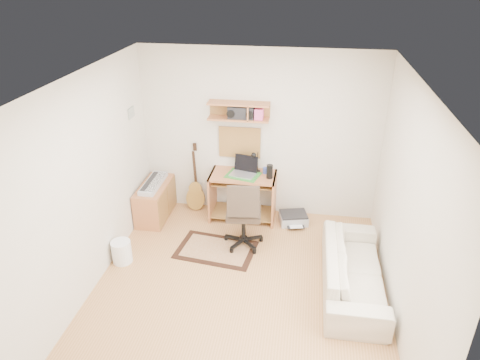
% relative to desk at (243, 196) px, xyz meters
% --- Properties ---
extents(floor, '(3.60, 4.00, 0.01)m').
position_rel_desk_xyz_m(floor, '(0.21, -1.73, -0.38)').
color(floor, tan).
rests_on(floor, ground).
extents(ceiling, '(3.60, 4.00, 0.01)m').
position_rel_desk_xyz_m(ceiling, '(0.21, -1.73, 2.23)').
color(ceiling, white).
rests_on(ceiling, ground).
extents(back_wall, '(3.60, 0.01, 2.60)m').
position_rel_desk_xyz_m(back_wall, '(0.21, 0.28, 0.93)').
color(back_wall, beige).
rests_on(back_wall, ground).
extents(left_wall, '(0.01, 4.00, 2.60)m').
position_rel_desk_xyz_m(left_wall, '(-1.59, -1.73, 0.93)').
color(left_wall, beige).
rests_on(left_wall, ground).
extents(right_wall, '(0.01, 4.00, 2.60)m').
position_rel_desk_xyz_m(right_wall, '(2.02, -1.73, 0.93)').
color(right_wall, beige).
rests_on(right_wall, ground).
extents(wall_shelf, '(0.90, 0.25, 0.26)m').
position_rel_desk_xyz_m(wall_shelf, '(-0.09, 0.15, 1.32)').
color(wall_shelf, '#B86E40').
rests_on(wall_shelf, back_wall).
extents(cork_board, '(0.64, 0.03, 0.49)m').
position_rel_desk_xyz_m(cork_board, '(-0.09, 0.25, 0.79)').
color(cork_board, '#AA7755').
rests_on(cork_board, back_wall).
extents(wall_photo, '(0.02, 0.20, 0.15)m').
position_rel_desk_xyz_m(wall_photo, '(-1.58, -0.23, 1.34)').
color(wall_photo, '#4C8CBF').
rests_on(wall_photo, left_wall).
extents(desk, '(1.00, 0.55, 0.75)m').
position_rel_desk_xyz_m(desk, '(0.00, 0.00, 0.00)').
color(desk, '#B86E40').
rests_on(desk, floor).
extents(laptop, '(0.44, 0.44, 0.28)m').
position_rel_desk_xyz_m(laptop, '(0.00, -0.02, 0.51)').
color(laptop, silver).
rests_on(laptop, desk).
extents(speaker, '(0.10, 0.10, 0.21)m').
position_rel_desk_xyz_m(speaker, '(0.41, -0.05, 0.48)').
color(speaker, black).
rests_on(speaker, desk).
extents(desk_lamp, '(0.11, 0.11, 0.33)m').
position_rel_desk_xyz_m(desk_lamp, '(0.20, 0.14, 0.54)').
color(desk_lamp, black).
rests_on(desk_lamp, desk).
extents(pencil_cup, '(0.07, 0.07, 0.10)m').
position_rel_desk_xyz_m(pencil_cup, '(0.32, 0.10, 0.42)').
color(pencil_cup, '#34479D').
rests_on(pencil_cup, desk).
extents(boombox, '(0.38, 0.17, 0.19)m').
position_rel_desk_xyz_m(boombox, '(-0.05, 0.15, 1.30)').
color(boombox, black).
rests_on(boombox, wall_shelf).
extents(rug, '(1.16, 0.85, 0.01)m').
position_rel_desk_xyz_m(rug, '(-0.24, -0.94, -0.37)').
color(rug, tan).
rests_on(rug, floor).
extents(task_chair, '(0.60, 0.60, 1.06)m').
position_rel_desk_xyz_m(task_chair, '(0.12, -0.73, 0.15)').
color(task_chair, '#32271D').
rests_on(task_chair, floor).
extents(cabinet, '(0.40, 0.90, 0.55)m').
position_rel_desk_xyz_m(cabinet, '(-1.37, -0.18, -0.10)').
color(cabinet, '#B86E40').
rests_on(cabinet, floor).
extents(music_keyboard, '(0.23, 0.75, 0.07)m').
position_rel_desk_xyz_m(music_keyboard, '(-1.37, -0.18, 0.21)').
color(music_keyboard, '#B2B5BA').
rests_on(music_keyboard, cabinet).
extents(guitar, '(0.31, 0.21, 1.13)m').
position_rel_desk_xyz_m(guitar, '(-0.80, 0.13, 0.19)').
color(guitar, '#AB7F34').
rests_on(guitar, floor).
extents(waste_basket, '(0.31, 0.31, 0.32)m').
position_rel_desk_xyz_m(waste_basket, '(-1.44, -1.39, -0.22)').
color(waste_basket, white).
rests_on(waste_basket, floor).
extents(printer, '(0.48, 0.42, 0.16)m').
position_rel_desk_xyz_m(printer, '(0.80, -0.04, -0.29)').
color(printer, '#A5A8AA').
rests_on(printer, floor).
extents(sofa, '(0.53, 1.82, 0.71)m').
position_rel_desk_xyz_m(sofa, '(1.59, -1.44, -0.02)').
color(sofa, beige).
rests_on(sofa, floor).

